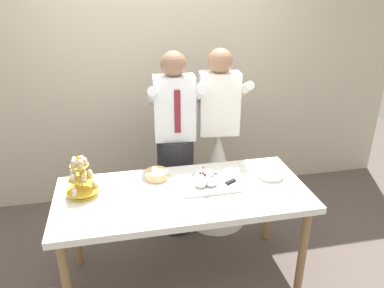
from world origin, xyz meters
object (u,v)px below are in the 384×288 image
dessert_table (183,201)px  person_groom (175,156)px  cupcake_stand (81,179)px  plate_stack (270,173)px  round_cake (157,176)px  main_cake_tray (207,181)px  person_bride (217,166)px

dessert_table → person_groom: (0.05, 0.65, 0.05)m
dessert_table → cupcake_stand: (-0.70, 0.10, 0.21)m
plate_stack → round_cake: round_cake is taller
dessert_table → person_groom: size_ratio=1.08×
main_cake_tray → plate_stack: (0.50, 0.03, -0.01)m
main_cake_tray → round_cake: bearing=155.5°
cupcake_stand → person_groom: size_ratio=0.18×
main_cake_tray → round_cake: 0.39m
cupcake_stand → plate_stack: 1.40m
main_cake_tray → person_groom: person_groom is taller
round_cake → person_bride: 0.81m
dessert_table → cupcake_stand: bearing=171.9°
dessert_table → cupcake_stand: cupcake_stand is taller
plate_stack → person_bride: (-0.25, 0.62, -0.23)m
person_groom → main_cake_tray: bearing=-76.8°
dessert_table → person_bride: size_ratio=1.08×
cupcake_stand → round_cake: bearing=12.1°
dessert_table → round_cake: round_cake is taller
cupcake_stand → person_groom: 0.94m
person_groom → round_cake: bearing=-116.1°
dessert_table → plate_stack: 0.71m
main_cake_tray → round_cake: size_ratio=1.75×
main_cake_tray → round_cake: main_cake_tray is taller
person_groom → cupcake_stand: bearing=-143.6°
plate_stack → round_cake: 0.87m
main_cake_tray → person_groom: (-0.14, 0.60, -0.07)m
cupcake_stand → person_bride: person_bride is taller
dessert_table → main_cake_tray: (0.19, 0.05, 0.11)m
cupcake_stand → person_groom: bearing=36.4°
dessert_table → person_bride: 0.84m
plate_stack → person_bride: 0.70m
dessert_table → person_groom: bearing=85.3°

